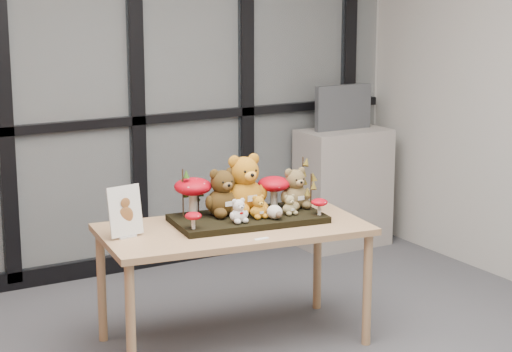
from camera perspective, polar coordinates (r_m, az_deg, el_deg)
room_shell at (r=3.88m, az=0.54°, el=7.21°), size 5.00×5.00×5.00m
glass_partition at (r=6.15m, az=-11.30°, el=6.44°), size 4.90×0.06×2.78m
display_table at (r=5.09m, az=-1.40°, el=-3.84°), size 1.52×0.90×0.68m
diorama_tray at (r=5.15m, az=-0.50°, el=-2.64°), size 0.88×0.52×0.04m
bear_pooh_yellow at (r=5.18m, az=-0.75°, el=-0.28°), size 0.31×0.29×0.36m
bear_brown_medium at (r=5.12m, az=-2.08°, el=-0.83°), size 0.25×0.23×0.29m
bear_tan_back at (r=5.29m, az=2.41°, el=-0.61°), size 0.22×0.20×0.26m
bear_small_yellow at (r=5.08m, az=0.14°, el=-1.82°), size 0.12×0.11×0.14m
bear_white_bow at (r=4.99m, az=-1.09°, el=-2.06°), size 0.12×0.11×0.15m
bear_beige_small at (r=5.16m, az=2.08°, el=-1.70°), size 0.11×0.10×0.13m
plush_cream_hedgehog at (r=5.07m, az=1.15°, el=-2.19°), size 0.07×0.07×0.08m
mushroom_back_left at (r=5.14m, az=-3.89°, el=-1.16°), size 0.21×0.21×0.23m
mushroom_back_right at (r=5.28m, az=1.11°, el=-0.92°), size 0.18×0.18×0.21m
mushroom_front_left at (r=4.88m, az=-3.88°, el=-2.69°), size 0.09×0.09×0.10m
mushroom_front_right at (r=5.16m, az=3.92°, el=-1.85°), size 0.09×0.09×0.10m
sprig_green_far_left at (r=5.10m, az=-4.52°, el=-1.06°), size 0.05×0.05×0.27m
sprig_green_mid_left at (r=5.18m, az=-3.57°, el=-1.33°), size 0.05×0.05×0.18m
sprig_dry_far_right at (r=5.34m, az=2.89°, el=-0.32°), size 0.05×0.05×0.29m
sprig_dry_mid_right at (r=5.25m, az=3.40°, el=-0.97°), size 0.05×0.05×0.21m
sprig_green_centre at (r=5.25m, az=-1.71°, el=-1.24°), size 0.05×0.05×0.16m
sign_holder at (r=4.88m, az=-8.05°, el=-2.33°), size 0.20×0.07×0.27m
label_card at (r=4.83m, az=0.34°, el=-3.88°), size 0.08×0.03×0.00m
cabinet at (r=7.01m, az=5.38°, el=-0.73°), size 0.67×0.39×0.89m
monitor at (r=6.92m, az=5.39°, el=4.23°), size 0.47×0.05×0.33m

